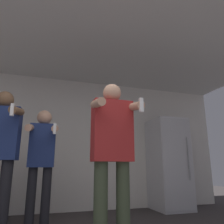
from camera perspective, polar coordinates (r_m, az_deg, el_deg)
The scene contains 5 objects.
wall_back at distance 4.39m, azimuth -14.12°, elevation -7.52°, with size 7.00×0.06×2.55m.
ceiling_slab at distance 3.31m, azimuth -11.20°, elevation 18.50°, with size 7.00×3.60×0.05m.
refrigerator at distance 4.64m, azimuth 14.54°, elevation -12.78°, with size 0.65×0.74×1.75m.
person_woman_foreground at distance 2.29m, azimuth 0.07°, elevation -9.88°, with size 0.49×0.43×1.70m.
person_spectator_back at distance 3.23m, azimuth -17.94°, elevation -10.90°, with size 0.44×0.46×1.60m.
Camera 1 is at (-0.20, -1.25, 0.80)m, focal length 35.00 mm.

